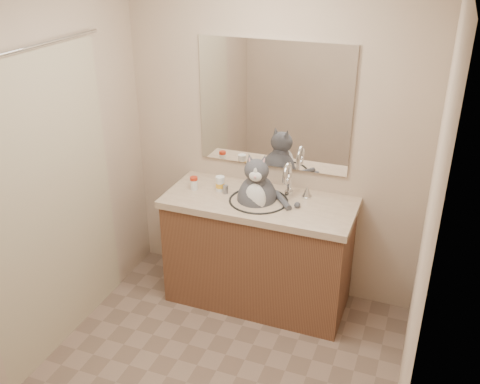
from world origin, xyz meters
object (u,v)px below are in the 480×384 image
(cat, at_px, (257,197))
(pill_bottle_orange, at_px, (220,184))
(grey_canister, at_px, (225,189))
(pill_bottle_redcap, at_px, (194,183))

(cat, relative_size, pill_bottle_orange, 5.00)
(grey_canister, bearing_deg, pill_bottle_orange, 152.75)
(pill_bottle_orange, bearing_deg, grey_canister, -27.25)
(cat, distance_m, pill_bottle_orange, 0.30)
(cat, relative_size, grey_canister, 9.07)
(cat, distance_m, grey_canister, 0.24)
(pill_bottle_redcap, xyz_separation_m, grey_canister, (0.24, 0.02, -0.02))
(cat, xyz_separation_m, pill_bottle_orange, (-0.29, 0.04, 0.03))
(cat, xyz_separation_m, grey_canister, (-0.24, 0.01, 0.01))
(pill_bottle_redcap, bearing_deg, grey_canister, 4.57)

